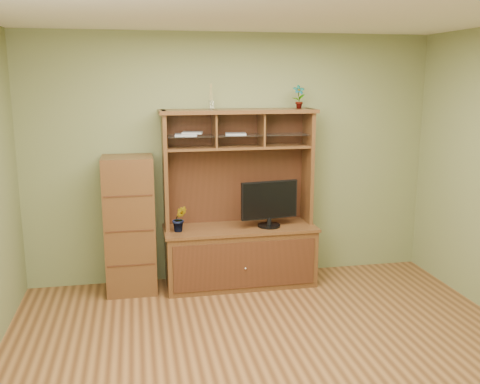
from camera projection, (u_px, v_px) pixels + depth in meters
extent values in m
cube|color=#512F17|center=(278.00, 363.00, 4.26)|extent=(4.50, 4.00, 0.02)
cube|color=white|center=(284.00, 6.00, 3.70)|extent=(4.50, 4.00, 0.02)
cube|color=olive|center=(232.00, 158.00, 5.91)|extent=(4.50, 0.02, 2.70)
cube|color=olive|center=(420.00, 309.00, 2.05)|extent=(4.50, 0.02, 2.70)
cube|color=#492A14|center=(240.00, 257.00, 5.84)|extent=(1.60, 0.55, 0.62)
cube|color=#321B0D|center=(245.00, 265.00, 5.57)|extent=(1.50, 0.01, 0.50)
sphere|color=silver|center=(246.00, 269.00, 5.56)|extent=(0.02, 0.02, 0.02)
cube|color=#492A14|center=(240.00, 228.00, 5.77)|extent=(1.64, 0.59, 0.03)
cube|color=#492A14|center=(165.00, 170.00, 5.58)|extent=(0.04, 0.35, 1.25)
cube|color=#492A14|center=(308.00, 166.00, 5.88)|extent=(0.04, 0.35, 1.25)
cube|color=#321B0D|center=(235.00, 166.00, 5.89)|extent=(1.52, 0.02, 1.25)
cube|color=#492A14|center=(238.00, 111.00, 5.61)|extent=(1.66, 0.40, 0.04)
cube|color=#492A14|center=(238.00, 147.00, 5.68)|extent=(1.52, 0.32, 0.02)
cube|color=#492A14|center=(214.00, 130.00, 5.60)|extent=(0.02, 0.31, 0.35)
cube|color=#492A14|center=(261.00, 129.00, 5.69)|extent=(0.02, 0.31, 0.35)
cube|color=silver|center=(238.00, 135.00, 5.65)|extent=(1.50, 0.27, 0.01)
cylinder|color=black|center=(269.00, 226.00, 5.76)|extent=(0.24, 0.24, 0.02)
cylinder|color=black|center=(269.00, 221.00, 5.75)|extent=(0.05, 0.05, 0.08)
cube|color=black|center=(269.00, 200.00, 5.71)|extent=(0.63, 0.14, 0.41)
imported|color=#28561D|center=(180.00, 219.00, 5.56)|extent=(0.15, 0.13, 0.28)
imported|color=#2D6724|center=(299.00, 97.00, 5.70)|extent=(0.13, 0.09, 0.25)
cylinder|color=silver|center=(211.00, 105.00, 5.54)|extent=(0.05, 0.05, 0.09)
cylinder|color=#A28B51|center=(211.00, 92.00, 5.51)|extent=(0.03, 0.03, 0.17)
cube|color=#B5B5BA|center=(186.00, 135.00, 5.55)|extent=(0.24, 0.19, 0.02)
cube|color=#B5B5BA|center=(192.00, 133.00, 5.56)|extent=(0.24, 0.20, 0.02)
cube|color=#B5B5BA|center=(236.00, 134.00, 5.65)|extent=(0.24, 0.20, 0.02)
cube|color=#492A14|center=(130.00, 225.00, 5.57)|extent=(0.51, 0.46, 1.44)
cube|color=#321B0D|center=(131.00, 265.00, 5.42)|extent=(0.47, 0.01, 0.02)
cube|color=#321B0D|center=(130.00, 231.00, 5.35)|extent=(0.47, 0.01, 0.01)
cube|color=#321B0D|center=(128.00, 196.00, 5.27)|extent=(0.47, 0.01, 0.02)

